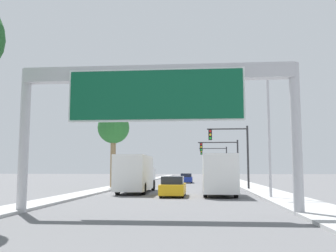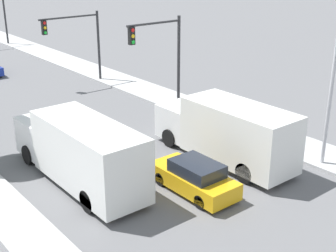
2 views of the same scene
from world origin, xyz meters
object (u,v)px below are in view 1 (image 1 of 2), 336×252
palm_tree_background (114,129)px  traffic_light_far_intersection (217,157)px  sign_gantry (156,96)px  street_lamp_right (264,124)px  car_near_center (186,178)px  truck_box_primary (136,174)px  truck_box_secondary (219,175)px  traffic_light_mid_block (224,154)px  traffic_light_near_intersection (235,147)px  car_mid_center (173,187)px

palm_tree_background → traffic_light_far_intersection: bearing=66.9°
sign_gantry → street_lamp_right: 11.16m
palm_tree_background → car_near_center: bearing=66.8°
sign_gantry → truck_box_primary: size_ratio=1.49×
sign_gantry → car_near_center: (0.00, 38.00, -4.83)m
traffic_light_far_intersection → car_near_center: bearing=-113.0°
sign_gantry → palm_tree_background: 22.63m
sign_gantry → street_lamp_right: (6.55, 9.03, -0.31)m
car_near_center → truck_box_secondary: bearing=-82.2°
truck_box_secondary → street_lamp_right: bearing=-48.7°
street_lamp_right → traffic_light_mid_block: bearing=94.1°
truck_box_secondary → traffic_light_mid_block: 17.83m
truck_box_primary → sign_gantry: bearing=-76.9°
truck_box_primary → traffic_light_near_intersection: size_ratio=1.42×
truck_box_primary → street_lamp_right: street_lamp_right is taller
truck_box_secondary → street_lamp_right: size_ratio=0.94×
truck_box_primary → traffic_light_far_intersection: traffic_light_far_intersection is taller
car_near_center → street_lamp_right: bearing=-77.3°
traffic_light_near_intersection → street_lamp_right: bearing=-84.5°
truck_box_secondary → palm_tree_background: 14.63m
traffic_light_mid_block → palm_tree_background: (-12.13, -8.64, 2.35)m
truck_box_primary → traffic_light_near_intersection: (8.99, 5.10, 2.61)m
car_mid_center → truck_box_secondary: size_ratio=0.52×
car_near_center → truck_box_primary: 23.27m
car_near_center → traffic_light_far_intersection: size_ratio=0.72×
car_near_center → truck_box_secondary: 25.76m
truck_box_primary → truck_box_secondary: (7.00, -2.51, -0.02)m
street_lamp_right → truck_box_secondary: bearing=131.3°
car_mid_center → palm_tree_background: size_ratio=0.54×
car_mid_center → car_near_center: (0.00, 26.93, -0.05)m
truck_box_primary → palm_tree_background: 8.72m
car_near_center → palm_tree_background: bearing=-113.2°
car_mid_center → palm_tree_background: 13.75m
car_mid_center → palm_tree_background: bearing=124.2°
car_mid_center → street_lamp_right: 8.20m
truck_box_secondary → street_lamp_right: street_lamp_right is taller
traffic_light_far_intersection → sign_gantry: bearing=-95.8°
truck_box_primary → truck_box_secondary: size_ratio=1.08×
car_mid_center → street_lamp_right: street_lamp_right is taller
traffic_light_near_intersection → traffic_light_far_intersection: size_ratio=1.06×
truck_box_secondary → traffic_light_far_intersection: 37.73m
sign_gantry → car_mid_center: size_ratio=3.09×
palm_tree_background → traffic_light_mid_block: bearing=35.5°
sign_gantry → traffic_light_near_intersection: (5.49, 20.12, -1.26)m
truck_box_secondary → traffic_light_near_intersection: (1.99, 7.61, 2.63)m
truck_box_primary → car_mid_center: bearing=-48.4°
car_near_center → truck_box_primary: truck_box_primary is taller
car_near_center → truck_box_secondary: truck_box_secondary is taller
street_lamp_right → car_near_center: bearing=102.7°
car_mid_center → traffic_light_far_intersection: size_ratio=0.72×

